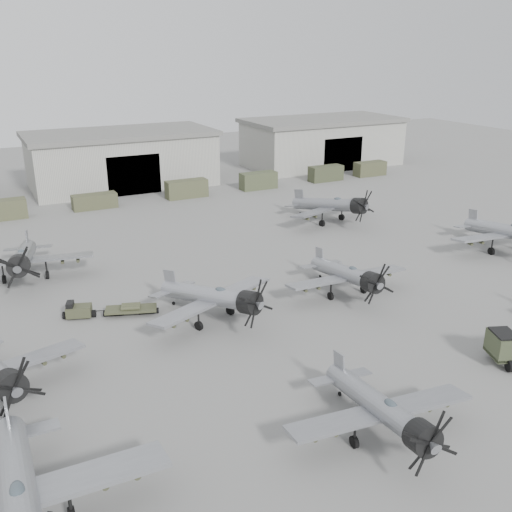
{
  "coord_description": "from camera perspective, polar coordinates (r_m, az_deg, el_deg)",
  "views": [
    {
      "loc": [
        -21.96,
        -28.6,
        21.22
      ],
      "look_at": [
        1.03,
        16.67,
        2.5
      ],
      "focal_mm": 40.0,
      "sensor_mm": 36.0,
      "label": 1
    }
  ],
  "objects": [
    {
      "name": "ground",
      "position": [
        41.84,
        9.27,
        -10.53
      ],
      "size": [
        220.0,
        220.0,
        0.0
      ],
      "primitive_type": "plane",
      "color": "slate",
      "rests_on": "ground"
    },
    {
      "name": "hangar_center",
      "position": [
        94.7,
        -13.27,
        9.46
      ],
      "size": [
        29.0,
        14.8,
        8.7
      ],
      "color": "#B0B0A5",
      "rests_on": "ground"
    },
    {
      "name": "hangar_right",
      "position": [
        109.91,
        6.63,
        11.29
      ],
      "size": [
        29.0,
        14.8,
        8.7
      ],
      "color": "#B0B0A5",
      "rests_on": "ground"
    },
    {
      "name": "support_truck_2",
      "position": [
        81.15,
        -23.92,
        4.26
      ],
      "size": [
        5.65,
        2.2,
        2.56
      ],
      "primitive_type": "cube",
      "color": "#494B31",
      "rests_on": "ground"
    },
    {
      "name": "support_truck_3",
      "position": [
        82.49,
        -15.83,
        5.29
      ],
      "size": [
        6.03,
        2.2,
        2.03
      ],
      "primitive_type": "cube",
      "color": "#45472E",
      "rests_on": "ground"
    },
    {
      "name": "support_truck_4",
      "position": [
        85.9,
        -6.95,
        6.69
      ],
      "size": [
        6.19,
        2.2,
        2.61
      ],
      "primitive_type": "cube",
      "color": "#474B31",
      "rests_on": "ground"
    },
    {
      "name": "support_truck_5",
      "position": [
        90.57,
        0.24,
        7.54
      ],
      "size": [
        5.85,
        2.2,
        2.63
      ],
      "primitive_type": "cube",
      "color": "#42492F",
      "rests_on": "ground"
    },
    {
      "name": "support_truck_6",
      "position": [
        96.9,
        7.0,
        8.2
      ],
      "size": [
        5.82,
        2.2,
        2.52
      ],
      "primitive_type": "cube",
      "color": "#3B402A",
      "rests_on": "ground"
    },
    {
      "name": "support_truck_7",
      "position": [
        102.21,
        11.33,
        8.56
      ],
      "size": [
        5.65,
        2.2,
        2.41
      ],
      "primitive_type": "cube",
      "color": "#45472E",
      "rests_on": "ground"
    },
    {
      "name": "aircraft_near_0",
      "position": [
        29.3,
        -22.64,
        -21.35
      ],
      "size": [
        13.67,
        12.3,
        5.5
      ],
      "rotation": [
        0.0,
        0.0,
        -0.01
      ],
      "color": "#93969B",
      "rests_on": "ground"
    },
    {
      "name": "aircraft_near_1",
      "position": [
        33.82,
        12.67,
        -14.81
      ],
      "size": [
        11.44,
        10.3,
        4.56
      ],
      "rotation": [
        0.0,
        0.0,
        -0.1
      ],
      "color": "gray",
      "rests_on": "ground"
    },
    {
      "name": "aircraft_mid_1",
      "position": [
        46.1,
        -4.07,
        -4.16
      ],
      "size": [
        11.98,
        10.85,
        4.88
      ],
      "rotation": [
        0.0,
        0.0,
        0.4
      ],
      "color": "#989AA1",
      "rests_on": "ground"
    },
    {
      "name": "aircraft_mid_2",
      "position": [
        51.36,
        9.29,
        -1.88
      ],
      "size": [
        11.59,
        10.43,
        4.64
      ],
      "rotation": [
        0.0,
        0.0,
        -0.04
      ],
      "color": "#93969B",
      "rests_on": "ground"
    },
    {
      "name": "aircraft_mid_3",
      "position": [
        67.38,
        24.01,
        2.19
      ],
      "size": [
        13.08,
        11.77,
        5.2
      ],
      "rotation": [
        0.0,
        0.0,
        -0.13
      ],
      "color": "#9B9DA3",
      "rests_on": "ground"
    },
    {
      "name": "aircraft_far_0",
      "position": [
        58.29,
        -22.28,
        -0.22
      ],
      "size": [
        13.02,
        11.72,
        5.17
      ],
      "rotation": [
        0.0,
        0.0,
        -0.18
      ],
      "color": "gray",
      "rests_on": "ground"
    },
    {
      "name": "aircraft_far_1",
      "position": [
        72.83,
        7.76,
        5.06
      ],
      "size": [
        13.07,
        11.77,
        5.23
      ],
      "rotation": [
        0.0,
        0.0,
        0.3
      ],
      "color": "gray",
      "rests_on": "ground"
    },
    {
      "name": "tug_trailer",
      "position": [
        49.45,
        -15.44,
        -5.25
      ],
      "size": [
        7.4,
        3.7,
        1.48
      ],
      "rotation": [
        0.0,
        0.0,
        -0.33
      ],
      "color": "#3B3E29",
      "rests_on": "ground"
    }
  ]
}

